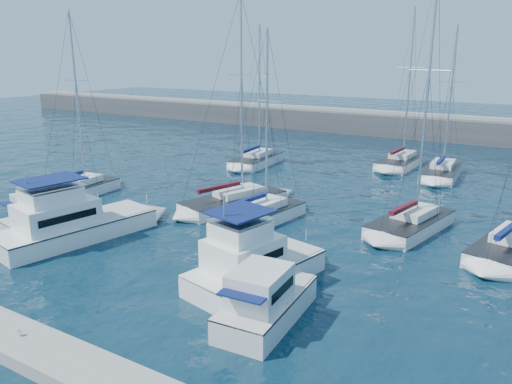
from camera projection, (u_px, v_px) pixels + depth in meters
The scene contains 16 objects.
ground at pixel (188, 258), 29.76m from camera, with size 220.00×220.00×0.00m, color black.
breakwater at pixel (412, 129), 72.37m from camera, with size 160.00×6.00×4.45m.
dock at pixel (21, 342), 20.60m from camera, with size 40.00×2.20×0.60m, color gray.
dock_cleat_centre at pixel (20, 333), 20.49m from camera, with size 0.16×0.16×0.25m, color silver.
motor_yacht_port_outer at pixel (49, 217), 34.22m from camera, with size 3.78×6.77×3.20m.
motor_yacht_port_inner at pixel (69, 224), 32.34m from camera, with size 5.63×10.67×4.69m.
motor_yacht_stbd_inner at pixel (251, 265), 26.06m from camera, with size 5.02×8.28×4.69m.
motor_yacht_stbd_outer at pixel (265, 303), 22.50m from camera, with size 3.00×6.16×3.20m.
sailboat_mid_a at pixel (80, 189), 42.81m from camera, with size 3.42×6.89×15.45m.
sailboat_mid_b at pixel (234, 201), 39.22m from camera, with size 5.61×9.18×16.41m.
sailboat_mid_c at pixel (260, 215), 36.03m from camera, with size 4.14×7.78×13.76m.
sailboat_mid_d at pixel (411, 223), 34.23m from camera, with size 4.66×8.11×17.30m.
sailboat_mid_e at pixel (511, 247), 29.96m from camera, with size 4.57×7.92×16.39m.
sailboat_back_a at pixel (256, 160), 54.19m from camera, with size 3.48×7.66×15.03m.
sailboat_back_b at pixel (401, 162), 53.36m from camera, with size 3.61×8.00×16.61m.
sailboat_back_c at pixel (442, 172), 48.89m from camera, with size 3.40×7.86×14.67m.
Camera 1 is at (17.69, -21.54, 11.88)m, focal length 35.00 mm.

